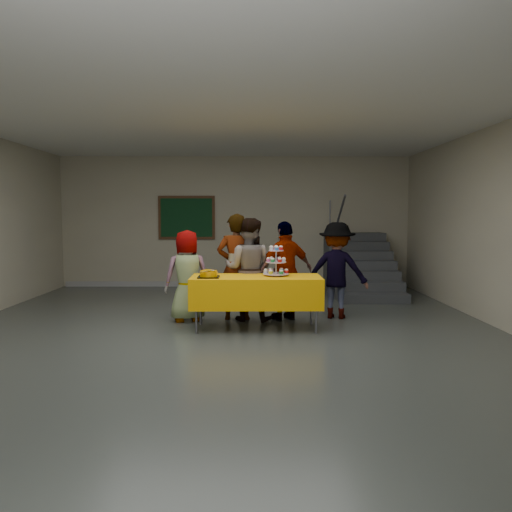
{
  "coord_description": "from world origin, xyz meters",
  "views": [
    {
      "loc": [
        0.4,
        -6.55,
        1.65
      ],
      "look_at": [
        0.45,
        0.83,
        1.05
      ],
      "focal_mm": 35.0,
      "sensor_mm": 36.0,
      "label": 1
    }
  ],
  "objects_px": {
    "schoolchild_b": "(236,267)",
    "schoolchild_c": "(249,269)",
    "cupcake_stand": "(276,264)",
    "staircase": "(359,269)",
    "bear_cake": "(209,273)",
    "schoolchild_e": "(337,270)",
    "noticeboard": "(187,218)",
    "bake_table": "(256,291)",
    "schoolchild_a": "(187,276)",
    "schoolchild_d": "(286,271)"
  },
  "relations": [
    {
      "from": "schoolchild_b",
      "to": "schoolchild_c",
      "type": "distance_m",
      "value": 0.21
    },
    {
      "from": "cupcake_stand",
      "to": "staircase",
      "type": "xyz_separation_m",
      "value": [
        1.95,
        3.42,
        -0.46
      ]
    },
    {
      "from": "cupcake_stand",
      "to": "schoolchild_b",
      "type": "height_order",
      "value": "schoolchild_b"
    },
    {
      "from": "cupcake_stand",
      "to": "staircase",
      "type": "relative_size",
      "value": 0.19
    },
    {
      "from": "bear_cake",
      "to": "schoolchild_e",
      "type": "relative_size",
      "value": 0.23
    },
    {
      "from": "schoolchild_b",
      "to": "staircase",
      "type": "xyz_separation_m",
      "value": [
        2.56,
        2.84,
        -0.35
      ]
    },
    {
      "from": "bear_cake",
      "to": "noticeboard",
      "type": "distance_m",
      "value": 4.62
    },
    {
      "from": "bear_cake",
      "to": "bake_table",
      "type": "bearing_deg",
      "value": 10.94
    },
    {
      "from": "bake_table",
      "to": "bear_cake",
      "type": "distance_m",
      "value": 0.74
    },
    {
      "from": "bake_table",
      "to": "schoolchild_b",
      "type": "xyz_separation_m",
      "value": [
        -0.31,
        0.66,
        0.28
      ]
    },
    {
      "from": "schoolchild_c",
      "to": "staircase",
      "type": "relative_size",
      "value": 0.67
    },
    {
      "from": "bake_table",
      "to": "cupcake_stand",
      "type": "bearing_deg",
      "value": 14.42
    },
    {
      "from": "schoolchild_e",
      "to": "staircase",
      "type": "relative_size",
      "value": 0.64
    },
    {
      "from": "bake_table",
      "to": "schoolchild_a",
      "type": "relative_size",
      "value": 1.32
    },
    {
      "from": "bake_table",
      "to": "bear_cake",
      "type": "relative_size",
      "value": 5.25
    },
    {
      "from": "cupcake_stand",
      "to": "noticeboard",
      "type": "relative_size",
      "value": 0.34
    },
    {
      "from": "bake_table",
      "to": "staircase",
      "type": "distance_m",
      "value": 4.16
    },
    {
      "from": "schoolchild_a",
      "to": "staircase",
      "type": "distance_m",
      "value": 4.44
    },
    {
      "from": "schoolchild_c",
      "to": "schoolchild_d",
      "type": "distance_m",
      "value": 0.59
    },
    {
      "from": "noticeboard",
      "to": "schoolchild_c",
      "type": "bearing_deg",
      "value": -68.66
    },
    {
      "from": "schoolchild_b",
      "to": "noticeboard",
      "type": "distance_m",
      "value": 3.96
    },
    {
      "from": "cupcake_stand",
      "to": "bear_cake",
      "type": "height_order",
      "value": "cupcake_stand"
    },
    {
      "from": "schoolchild_c",
      "to": "schoolchild_e",
      "type": "bearing_deg",
      "value": -159.46
    },
    {
      "from": "schoolchild_c",
      "to": "schoolchild_e",
      "type": "height_order",
      "value": "schoolchild_c"
    },
    {
      "from": "bear_cake",
      "to": "schoolchild_c",
      "type": "height_order",
      "value": "schoolchild_c"
    },
    {
      "from": "noticeboard",
      "to": "staircase",
      "type": "bearing_deg",
      "value": -12.35
    },
    {
      "from": "schoolchild_c",
      "to": "staircase",
      "type": "distance_m",
      "value": 3.75
    },
    {
      "from": "schoolchild_c",
      "to": "schoolchild_d",
      "type": "bearing_deg",
      "value": -164.11
    },
    {
      "from": "schoolchild_b",
      "to": "noticeboard",
      "type": "relative_size",
      "value": 1.29
    },
    {
      "from": "staircase",
      "to": "noticeboard",
      "type": "relative_size",
      "value": 1.85
    },
    {
      "from": "schoolchild_b",
      "to": "schoolchild_d",
      "type": "bearing_deg",
      "value": 178.9
    },
    {
      "from": "cupcake_stand",
      "to": "schoolchild_b",
      "type": "xyz_separation_m",
      "value": [
        -0.6,
        0.59,
        -0.11
      ]
    },
    {
      "from": "schoolchild_d",
      "to": "schoolchild_e",
      "type": "bearing_deg",
      "value": 165.98
    },
    {
      "from": "cupcake_stand",
      "to": "schoolchild_c",
      "type": "distance_m",
      "value": 0.68
    },
    {
      "from": "cupcake_stand",
      "to": "bear_cake",
      "type": "bearing_deg",
      "value": -168.0
    },
    {
      "from": "schoolchild_e",
      "to": "bake_table",
      "type": "bearing_deg",
      "value": 47.34
    },
    {
      "from": "bear_cake",
      "to": "staircase",
      "type": "xyz_separation_m",
      "value": [
        2.92,
        3.63,
        -0.34
      ]
    },
    {
      "from": "cupcake_stand",
      "to": "schoolchild_e",
      "type": "height_order",
      "value": "schoolchild_e"
    },
    {
      "from": "schoolchild_a",
      "to": "schoolchild_d",
      "type": "relative_size",
      "value": 0.91
    },
    {
      "from": "bear_cake",
      "to": "schoolchild_a",
      "type": "relative_size",
      "value": 0.25
    },
    {
      "from": "schoolchild_a",
      "to": "schoolchild_d",
      "type": "bearing_deg",
      "value": 165.04
    },
    {
      "from": "bake_table",
      "to": "bear_cake",
      "type": "bearing_deg",
      "value": -169.06
    },
    {
      "from": "bake_table",
      "to": "schoolchild_b",
      "type": "height_order",
      "value": "schoolchild_b"
    },
    {
      "from": "schoolchild_d",
      "to": "staircase",
      "type": "height_order",
      "value": "staircase"
    },
    {
      "from": "staircase",
      "to": "schoolchild_d",
      "type": "bearing_deg",
      "value": -121.65
    },
    {
      "from": "schoolchild_d",
      "to": "schoolchild_e",
      "type": "xyz_separation_m",
      "value": [
        0.83,
        0.15,
        -0.01
      ]
    },
    {
      "from": "bake_table",
      "to": "cupcake_stand",
      "type": "xyz_separation_m",
      "value": [
        0.29,
        0.08,
        0.39
      ]
    },
    {
      "from": "staircase",
      "to": "schoolchild_e",
      "type": "bearing_deg",
      "value": -109.09
    },
    {
      "from": "bake_table",
      "to": "noticeboard",
      "type": "relative_size",
      "value": 1.45
    },
    {
      "from": "schoolchild_a",
      "to": "bake_table",
      "type": "bearing_deg",
      "value": 135.05
    }
  ]
}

